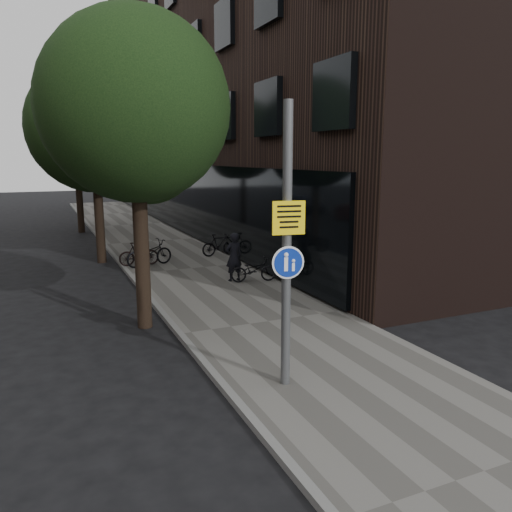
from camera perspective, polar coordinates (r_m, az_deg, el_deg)
ground at (r=9.85m, az=8.56°, el=-13.91°), size 120.00×120.00×0.00m
sidewalk at (r=18.68m, az=-7.36°, el=-1.56°), size 4.50×60.00×0.12m
curb_edge at (r=18.19m, az=-14.17°, el=-2.15°), size 0.15×60.00×0.13m
building_right_dark_brick at (r=32.73m, az=0.55°, el=19.72°), size 12.00×40.00×18.00m
street_tree_near at (r=12.39m, az=-13.39°, el=15.30°), size 4.40×4.40×7.50m
street_tree_mid at (r=20.78m, az=-17.87°, el=13.32°), size 5.00×5.00×7.80m
street_tree_far at (r=29.74m, az=-19.82°, el=12.41°), size 5.00×5.00×7.80m
signpost at (r=8.62m, az=3.52°, el=0.97°), size 0.57×0.17×4.97m
pedestrian at (r=16.50m, az=-2.55°, el=-0.10°), size 0.62×0.44×1.62m
parked_bike_facade_near at (r=16.43m, az=-0.28°, el=-1.58°), size 1.60×0.80×0.80m
parked_bike_facade_far at (r=20.82m, az=-4.23°, el=1.29°), size 1.58×0.59×0.93m
parked_bike_curb_near at (r=19.24m, az=-12.10°, el=0.34°), size 1.99×1.18×0.99m
parked_bike_curb_far at (r=19.40m, az=-13.24°, el=0.24°), size 1.51×0.50×0.90m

